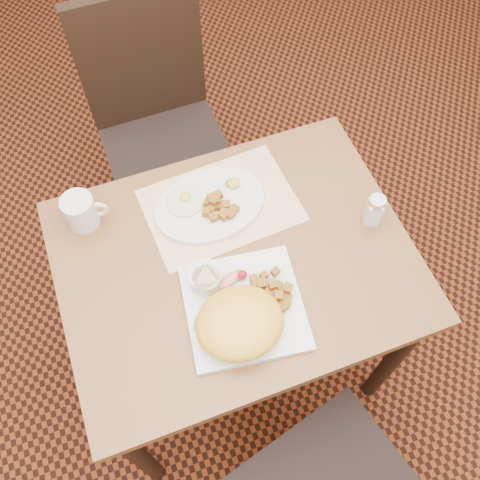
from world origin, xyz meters
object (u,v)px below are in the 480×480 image
plate_oval (210,205)px  salt_shaker (374,210)px  table (236,278)px  plate_square (244,307)px  chair_far (158,121)px  coffee_mug (81,211)px

plate_oval → salt_shaker: size_ratio=3.05×
table → plate_square: (-0.03, -0.13, 0.12)m
chair_far → coffee_mug: size_ratio=8.48×
salt_shaker → coffee_mug: 0.76m
plate_oval → salt_shaker: bearing=-26.1°
plate_square → salt_shaker: size_ratio=2.80×
table → plate_square: bearing=-101.7°
plate_square → table: bearing=78.3°
plate_square → plate_oval: plate_oval is taller
chair_far → salt_shaker: 0.88m
table → coffee_mug: (-0.34, 0.25, 0.16)m
plate_oval → chair_far: bearing=92.0°
salt_shaker → plate_oval: bearing=153.9°
table → coffee_mug: size_ratio=7.86×
plate_oval → plate_square: bearing=-93.3°
plate_oval → coffee_mug: 0.34m
chair_far → coffee_mug: (-0.31, -0.47, 0.26)m
plate_square → coffee_mug: coffee_mug is taller
table → salt_shaker: 0.41m
chair_far → plate_square: chair_far is taller
chair_far → plate_square: 0.88m
salt_shaker → coffee_mug: bearing=159.7°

